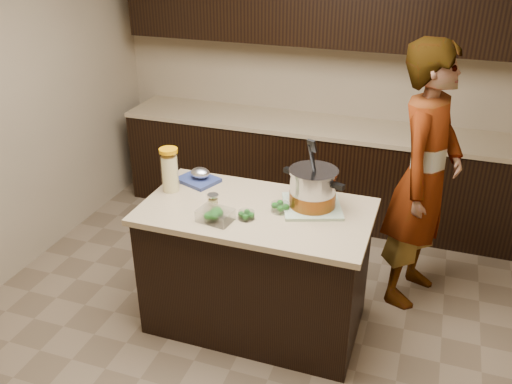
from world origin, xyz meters
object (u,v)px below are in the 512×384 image
stock_pot (313,190)px  lemonade_pitcher (170,171)px  island (256,267)px  person (424,178)px

stock_pot → lemonade_pitcher: (-0.96, -0.07, 0.02)m
island → lemonade_pitcher: size_ratio=4.90×
stock_pot → lemonade_pitcher: size_ratio=1.48×
island → stock_pot: stock_pot is taller
island → stock_pot: 0.67m
stock_pot → island: bearing=-138.6°
island → person: bearing=35.9°
island → lemonade_pitcher: 0.86m
stock_pot → person: person is taller
island → stock_pot: (0.33, 0.13, 0.57)m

